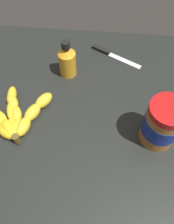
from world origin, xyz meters
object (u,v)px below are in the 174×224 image
object	(u,v)px
peanut_butter_jar	(162,124)
honey_bottle	(67,60)
banana_bunch	(11,116)
butter_knife	(112,54)

from	to	relation	value
peanut_butter_jar	honey_bottle	bearing A→B (deg)	142.06
banana_bunch	honey_bottle	world-z (taller)	honey_bottle
banana_bunch	peanut_butter_jar	size ratio (longest dim) A/B	1.67
banana_bunch	honey_bottle	xyz separation A→B (cm)	(13.95, 19.70, 4.19)
peanut_butter_jar	honey_bottle	distance (cm)	35.36
butter_knife	peanut_butter_jar	bearing A→B (deg)	-66.81
butter_knife	honey_bottle	bearing A→B (deg)	-145.51
banana_bunch	butter_knife	world-z (taller)	banana_bunch
banana_bunch	honey_bottle	bearing A→B (deg)	54.71
honey_bottle	banana_bunch	bearing A→B (deg)	-125.29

